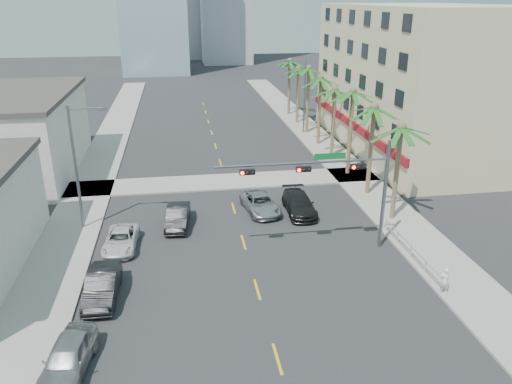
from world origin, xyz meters
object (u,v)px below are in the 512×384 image
at_px(car_lane_center, 260,203).
at_px(car_lane_right, 299,204).
at_px(car_lane_left, 178,217).
at_px(car_parked_far, 121,240).
at_px(traffic_signal_mast, 338,179).
at_px(car_parked_near, 68,357).
at_px(pedestrian, 445,280).
at_px(car_parked_mid, 102,286).

xyz_separation_m(car_lane_center, car_lane_right, (2.94, -0.70, 0.06)).
bearing_deg(car_lane_left, car_lane_right, 11.76).
bearing_deg(car_lane_left, car_parked_far, -135.80).
distance_m(traffic_signal_mast, car_parked_far, 14.87).
height_order(car_parked_near, pedestrian, pedestrian).
height_order(traffic_signal_mast, car_parked_far, traffic_signal_mast).
xyz_separation_m(traffic_signal_mast, car_lane_right, (-0.84, 6.38, -4.32)).
xyz_separation_m(traffic_signal_mast, car_lane_center, (-3.78, 7.08, -4.37)).
xyz_separation_m(car_parked_far, car_lane_right, (13.13, 3.95, 0.12)).
relative_size(traffic_signal_mast, car_lane_left, 2.49).
relative_size(car_parked_far, car_lane_center, 0.90).
bearing_deg(car_lane_center, car_lane_right, -21.18).
distance_m(car_parked_near, car_parked_far, 11.82).
relative_size(car_parked_far, car_lane_right, 0.87).
bearing_deg(car_parked_near, car_parked_mid, 89.96).
bearing_deg(car_parked_mid, car_parked_far, 86.67).
height_order(car_parked_near, car_lane_right, car_parked_near).
relative_size(traffic_signal_mast, pedestrian, 7.11).
height_order(car_parked_mid, car_lane_right, car_parked_mid).
bearing_deg(car_parked_near, car_lane_center, 62.49).
height_order(car_parked_near, car_lane_center, car_parked_near).
xyz_separation_m(traffic_signal_mast, pedestrian, (4.52, -6.13, -4.13)).
xyz_separation_m(car_lane_right, pedestrian, (5.36, -12.51, 0.19)).
height_order(car_parked_far, car_lane_right, car_lane_right).
bearing_deg(car_parked_far, car_parked_near, -92.77).
height_order(car_parked_near, car_lane_left, car_parked_near).
bearing_deg(car_lane_right, car_parked_far, -162.42).
bearing_deg(pedestrian, car_lane_right, -62.34).
distance_m(car_parked_near, car_lane_center, 19.98).
xyz_separation_m(car_parked_near, car_parked_mid, (0.75, 5.86, 0.01)).
height_order(car_lane_center, car_lane_right, car_lane_right).
bearing_deg(car_parked_far, car_lane_center, 27.62).
distance_m(car_parked_near, car_parked_mid, 5.91).
bearing_deg(car_parked_mid, car_lane_right, 36.98).
relative_size(car_parked_near, car_parked_far, 1.01).
bearing_deg(car_lane_right, car_parked_mid, -143.24).
xyz_separation_m(car_parked_near, car_lane_right, (14.34, 15.70, -0.03)).
height_order(car_parked_near, car_parked_mid, car_parked_mid).
height_order(car_lane_left, pedestrian, pedestrian).
relative_size(car_lane_left, pedestrian, 2.86).
distance_m(car_lane_right, pedestrian, 13.61).
bearing_deg(traffic_signal_mast, pedestrian, -53.60).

